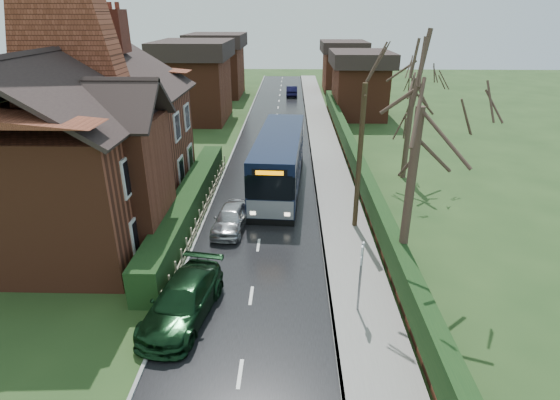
{
  "coord_description": "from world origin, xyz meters",
  "views": [
    {
      "loc": [
        1.48,
        -16.08,
        10.23
      ],
      "look_at": [
        0.99,
        3.29,
        1.8
      ],
      "focal_mm": 28.0,
      "sensor_mm": 36.0,
      "label": 1
    }
  ],
  "objects_px": {
    "brick_house": "(85,139)",
    "bus": "(279,162)",
    "car_green": "(183,301)",
    "bus_stop_sign": "(361,268)",
    "telegraph_pole": "(359,159)",
    "car_silver": "(231,218)"
  },
  "relations": [
    {
      "from": "car_green",
      "to": "telegraph_pole",
      "type": "height_order",
      "value": "telegraph_pole"
    },
    {
      "from": "bus",
      "to": "car_silver",
      "type": "relative_size",
      "value": 3.04
    },
    {
      "from": "brick_house",
      "to": "bus",
      "type": "relative_size",
      "value": 1.3
    },
    {
      "from": "bus",
      "to": "telegraph_pole",
      "type": "relative_size",
      "value": 1.55
    },
    {
      "from": "brick_house",
      "to": "telegraph_pole",
      "type": "bearing_deg",
      "value": -3.28
    },
    {
      "from": "car_silver",
      "to": "bus_stop_sign",
      "type": "xyz_separation_m",
      "value": [
        5.5,
        -6.55,
        1.28
      ]
    },
    {
      "from": "car_green",
      "to": "bus_stop_sign",
      "type": "height_order",
      "value": "bus_stop_sign"
    },
    {
      "from": "brick_house",
      "to": "bus",
      "type": "bearing_deg",
      "value": 26.57
    },
    {
      "from": "bus",
      "to": "car_green",
      "type": "distance_m",
      "value": 13.28
    },
    {
      "from": "brick_house",
      "to": "telegraph_pole",
      "type": "xyz_separation_m",
      "value": [
        13.53,
        -0.78,
        -0.7
      ]
    },
    {
      "from": "car_silver",
      "to": "car_green",
      "type": "bearing_deg",
      "value": -90.89
    },
    {
      "from": "car_green",
      "to": "telegraph_pole",
      "type": "xyz_separation_m",
      "value": [
        7.13,
        7.32,
        2.98
      ]
    },
    {
      "from": "telegraph_pole",
      "to": "car_green",
      "type": "bearing_deg",
      "value": -131.13
    },
    {
      "from": "car_green",
      "to": "car_silver",
      "type": "bearing_deg",
      "value": 92.9
    },
    {
      "from": "brick_house",
      "to": "bus_stop_sign",
      "type": "height_order",
      "value": "brick_house"
    },
    {
      "from": "brick_house",
      "to": "car_green",
      "type": "bearing_deg",
      "value": -51.68
    },
    {
      "from": "bus",
      "to": "bus_stop_sign",
      "type": "height_order",
      "value": "bus"
    },
    {
      "from": "brick_house",
      "to": "bus_stop_sign",
      "type": "distance_m",
      "value": 15.07
    },
    {
      "from": "telegraph_pole",
      "to": "brick_house",
      "type": "bearing_deg",
      "value": 179.82
    },
    {
      "from": "brick_house",
      "to": "car_silver",
      "type": "distance_m",
      "value": 8.22
    },
    {
      "from": "brick_house",
      "to": "car_silver",
      "type": "xyz_separation_m",
      "value": [
        7.23,
        -1.13,
        -3.74
      ]
    },
    {
      "from": "bus",
      "to": "telegraph_pole",
      "type": "distance_m",
      "value": 7.12
    }
  ]
}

